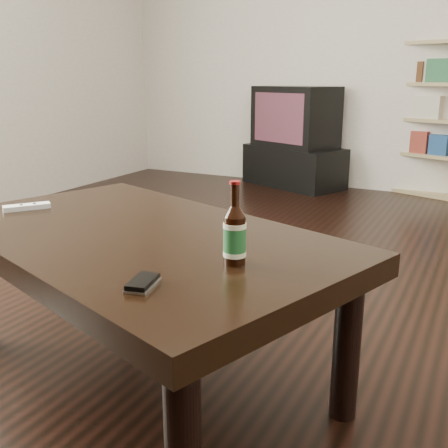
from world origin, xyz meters
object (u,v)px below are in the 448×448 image
at_px(tv, 296,117).
at_px(beer_bottle, 235,235).
at_px(phone, 143,283).
at_px(tv_stand, 294,166).
at_px(coffee_table, 137,251).
at_px(remote, 27,207).
at_px(bookshelf, 434,117).

distance_m(tv, beer_bottle, 3.48).
relative_size(tv, phone, 7.43).
bearing_deg(beer_bottle, tv_stand, 107.14).
height_order(coffee_table, phone, phone).
bearing_deg(coffee_table, remote, 174.93).
bearing_deg(remote, coffee_table, 31.68).
height_order(bookshelf, coffee_table, bookshelf).
distance_m(tv_stand, phone, 3.68).
bearing_deg(remote, bookshelf, 110.49).
bearing_deg(bookshelf, beer_bottle, -71.55).
bearing_deg(phone, remote, 140.22).
bearing_deg(tv_stand, tv, -90.00).
height_order(tv_stand, coffee_table, coffee_table).
bearing_deg(phone, coffee_table, 115.26).
xyz_separation_m(tv, remote, (0.12, -3.15, -0.11)).
xyz_separation_m(tv_stand, beer_bottle, (1.02, -3.32, 0.40)).
bearing_deg(coffee_table, phone, -51.67).
relative_size(tv_stand, remote, 5.76).
bearing_deg(tv_stand, remote, -64.84).
relative_size(tv_stand, coffee_table, 0.59).
relative_size(tv, beer_bottle, 3.80).
height_order(beer_bottle, phone, beer_bottle).
relative_size(bookshelf, coffee_table, 0.81).
bearing_deg(tv_stand, beer_bottle, -49.87).
relative_size(bookshelf, beer_bottle, 5.77).
bearing_deg(phone, tv, 91.25).
height_order(tv, phone, tv).
bearing_deg(beer_bottle, phone, -117.63).
height_order(tv, coffee_table, tv).
distance_m(coffee_table, phone, 0.45).
xyz_separation_m(beer_bottle, phone, (-0.12, -0.23, -0.07)).
bearing_deg(bookshelf, remote, -86.46).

